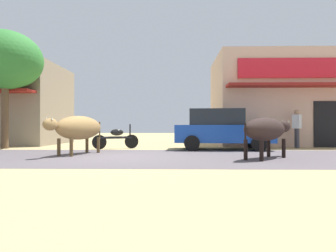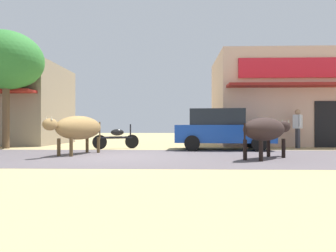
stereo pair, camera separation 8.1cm
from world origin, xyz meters
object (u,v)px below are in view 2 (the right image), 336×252
cow_near_brown (79,128)px  roadside_tree (6,61)px  parked_motorcycle (117,138)px  pedestrian_by_shop (298,125)px  cow_far_dark (266,130)px  parked_hatchback_car (221,129)px

cow_near_brown → roadside_tree: bearing=145.6°
parked_motorcycle → cow_near_brown: cow_near_brown is taller
parked_motorcycle → pedestrian_by_shop: bearing=5.3°
parked_motorcycle → pedestrian_by_shop: 7.88m
parked_motorcycle → cow_far_dark: 6.46m
pedestrian_by_shop → roadside_tree: bearing=-177.1°
roadside_tree → cow_far_dark: size_ratio=2.26×
parked_hatchback_car → pedestrian_by_shop: (3.48, 0.99, 0.15)m
cow_far_dark → pedestrian_by_shop: (2.71, 4.65, 0.16)m
parked_hatchback_car → cow_far_dark: parked_hatchback_car is taller
roadside_tree → pedestrian_by_shop: roadside_tree is taller
parked_motorcycle → cow_near_brown: (-0.73, -2.73, 0.42)m
roadside_tree → cow_near_brown: size_ratio=1.80×
roadside_tree → parked_hatchback_car: bearing=-2.1°
roadside_tree → cow_far_dark: 11.11m
parked_hatchback_car → parked_motorcycle: 4.38m
roadside_tree → parked_motorcycle: 5.85m
parked_hatchback_car → parked_motorcycle: size_ratio=2.20×
pedestrian_by_shop → cow_far_dark: bearing=-120.3°
pedestrian_by_shop → parked_hatchback_car: bearing=-164.2°
roadside_tree → pedestrian_by_shop: (12.65, 0.65, -2.78)m
cow_far_dark → pedestrian_by_shop: size_ratio=1.32×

